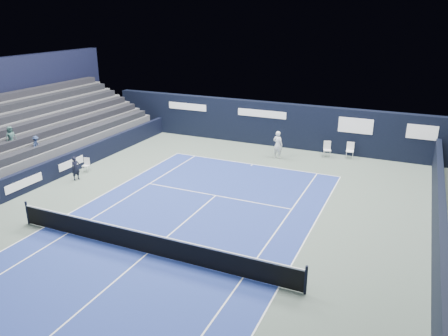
{
  "coord_description": "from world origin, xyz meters",
  "views": [
    {
      "loc": [
        9.05,
        -12.64,
        9.1
      ],
      "look_at": [
        0.11,
        7.2,
        1.3
      ],
      "focal_mm": 35.0,
      "sensor_mm": 36.0,
      "label": 1
    }
  ],
  "objects_px": {
    "line_judge_chair": "(86,164)",
    "tennis_net": "(147,242)",
    "tennis_player": "(278,145)",
    "folding_chair_back_a": "(327,146)",
    "folding_chair_back_b": "(350,149)"
  },
  "relations": [
    {
      "from": "folding_chair_back_b",
      "to": "line_judge_chair",
      "type": "relative_size",
      "value": 1.26
    },
    {
      "from": "folding_chair_back_b",
      "to": "tennis_player",
      "type": "relative_size",
      "value": 0.59
    },
    {
      "from": "line_judge_chair",
      "to": "tennis_net",
      "type": "height_order",
      "value": "tennis_net"
    },
    {
      "from": "line_judge_chair",
      "to": "tennis_player",
      "type": "bearing_deg",
      "value": 24.56
    },
    {
      "from": "folding_chair_back_a",
      "to": "line_judge_chair",
      "type": "relative_size",
      "value": 1.26
    },
    {
      "from": "tennis_net",
      "to": "line_judge_chair",
      "type": "bearing_deg",
      "value": 142.98
    },
    {
      "from": "folding_chair_back_a",
      "to": "tennis_net",
      "type": "height_order",
      "value": "tennis_net"
    },
    {
      "from": "folding_chair_back_a",
      "to": "tennis_net",
      "type": "relative_size",
      "value": 0.08
    },
    {
      "from": "folding_chair_back_a",
      "to": "folding_chair_back_b",
      "type": "bearing_deg",
      "value": -5.25
    },
    {
      "from": "line_judge_chair",
      "to": "tennis_net",
      "type": "relative_size",
      "value": 0.07
    },
    {
      "from": "folding_chair_back_a",
      "to": "folding_chair_back_b",
      "type": "relative_size",
      "value": 1.0
    },
    {
      "from": "tennis_net",
      "to": "tennis_player",
      "type": "xyz_separation_m",
      "value": [
        1.02,
        13.76,
        0.41
      ]
    },
    {
      "from": "tennis_net",
      "to": "tennis_player",
      "type": "bearing_deg",
      "value": 85.75
    },
    {
      "from": "line_judge_chair",
      "to": "folding_chair_back_a",
      "type": "bearing_deg",
      "value": 22.98
    },
    {
      "from": "folding_chair_back_a",
      "to": "tennis_player",
      "type": "height_order",
      "value": "tennis_player"
    }
  ]
}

